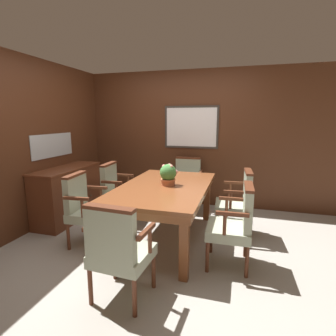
# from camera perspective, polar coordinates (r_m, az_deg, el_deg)

# --- Properties ---
(ground_plane) EXTENTS (14.00, 14.00, 0.00)m
(ground_plane) POSITION_cam_1_polar(r_m,az_deg,el_deg) (3.55, -4.07, -16.01)
(ground_plane) COLOR #A39E93
(wall_back) EXTENTS (7.20, 0.08, 2.45)m
(wall_back) POSITION_cam_1_polar(r_m,az_deg,el_deg) (4.91, 2.97, 6.40)
(wall_back) COLOR #4C2816
(wall_back) RESTS_ON ground_plane
(wall_left) EXTENTS (0.08, 7.20, 2.45)m
(wall_left) POSITION_cam_1_polar(r_m,az_deg,el_deg) (4.17, -28.22, 4.35)
(wall_left) COLOR #4C2816
(wall_left) RESTS_ON ground_plane
(dining_table) EXTENTS (1.10, 1.87, 0.74)m
(dining_table) POSITION_cam_1_polar(r_m,az_deg,el_deg) (3.44, -0.69, -5.24)
(dining_table) COLOR brown
(dining_table) RESTS_ON ground_plane
(chair_head_far) EXTENTS (0.54, 0.47, 0.92)m
(chair_head_far) POSITION_cam_1_polar(r_m,az_deg,el_deg) (4.67, 4.11, -2.85)
(chair_head_far) COLOR #562B19
(chair_head_far) RESTS_ON ground_plane
(chair_right_near) EXTENTS (0.47, 0.55, 0.92)m
(chair_right_near) POSITION_cam_1_polar(r_m,az_deg,el_deg) (2.97, 14.46, -11.29)
(chair_right_near) COLOR #562B19
(chair_right_near) RESTS_ON ground_plane
(chair_left_near) EXTENTS (0.50, 0.56, 0.92)m
(chair_left_near) POSITION_cam_1_polar(r_m,az_deg,el_deg) (3.53, -17.62, -7.88)
(chair_left_near) COLOR #562B19
(chair_left_near) RESTS_ON ground_plane
(chair_head_near) EXTENTS (0.56, 0.49, 0.92)m
(chair_head_near) POSITION_cam_1_polar(r_m,az_deg,el_deg) (2.39, -10.78, -16.78)
(chair_head_near) COLOR #562B19
(chair_head_near) RESTS_ON ground_plane
(chair_left_far) EXTENTS (0.49, 0.56, 0.92)m
(chair_left_far) POSITION_cam_1_polar(r_m,az_deg,el_deg) (4.20, -11.16, -4.60)
(chair_left_far) COLOR #562B19
(chair_left_far) RESTS_ON ground_plane
(chair_right_far) EXTENTS (0.49, 0.56, 0.92)m
(chair_right_far) POSITION_cam_1_polar(r_m,az_deg,el_deg) (3.73, 14.97, -6.73)
(chair_right_far) COLOR #562B19
(chair_right_far) RESTS_ON ground_plane
(potted_plant) EXTENTS (0.22, 0.22, 0.28)m
(potted_plant) POSITION_cam_1_polar(r_m,az_deg,el_deg) (3.39, 0.04, -1.39)
(potted_plant) COLOR #B2603D
(potted_plant) RESTS_ON dining_table
(sideboard_cabinet) EXTENTS (0.47, 1.26, 0.84)m
(sideboard_cabinet) POSITION_cam_1_polar(r_m,az_deg,el_deg) (4.48, -20.88, -5.20)
(sideboard_cabinet) COLOR brown
(sideboard_cabinet) RESTS_ON ground_plane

